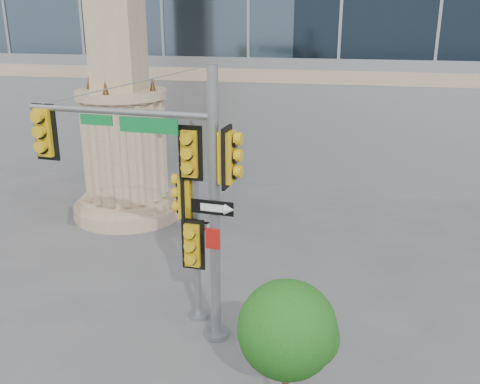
# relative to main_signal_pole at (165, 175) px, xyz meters

# --- Properties ---
(ground) EXTENTS (120.00, 120.00, 0.00)m
(ground) POSITION_rel_main_signal_pole_xyz_m (1.53, -1.35, -4.24)
(ground) COLOR #545456
(ground) RESTS_ON ground
(monument) EXTENTS (4.40, 4.40, 16.60)m
(monument) POSITION_rel_main_signal_pole_xyz_m (-4.47, 7.65, 1.28)
(monument) COLOR tan
(monument) RESTS_ON ground
(main_signal_pole) EXTENTS (5.29, 0.91, 6.84)m
(main_signal_pole) POSITION_rel_main_signal_pole_xyz_m (0.00, 0.00, 0.00)
(main_signal_pole) COLOR slate
(main_signal_pole) RESTS_ON ground
(secondary_signal_pole) EXTENTS (0.94, 0.72, 5.46)m
(secondary_signal_pole) POSITION_rel_main_signal_pole_xyz_m (0.47, 0.54, -1.03)
(secondary_signal_pole) COLOR slate
(secondary_signal_pole) RESTS_ON ground
(street_tree) EXTENTS (1.99, 1.95, 3.11)m
(street_tree) POSITION_rel_main_signal_pole_xyz_m (3.37, -2.68, -2.20)
(street_tree) COLOR tan
(street_tree) RESTS_ON ground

